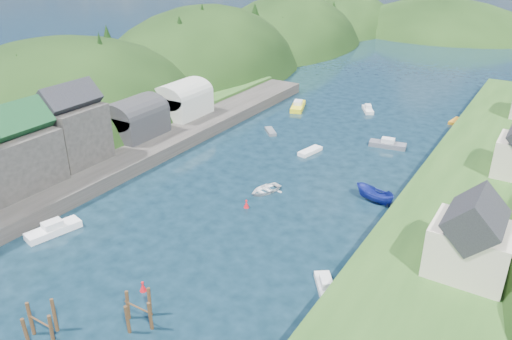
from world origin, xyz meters
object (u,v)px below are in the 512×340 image
Objects in this scene: piling_cluster_near at (41,327)px; channel_buoy_far at (246,204)px; channel_buoy_near at (143,287)px; piling_cluster_far at (139,313)px.

channel_buoy_far is (2.20, 28.40, -0.89)m from piling_cluster_near.
channel_buoy_near and channel_buoy_far have the same top height.
piling_cluster_far is 3.19× the size of channel_buoy_far.
piling_cluster_far is (5.57, 5.80, -0.18)m from piling_cluster_near.
piling_cluster_near is at bearing -105.89° from channel_buoy_near.
piling_cluster_near is at bearing -94.42° from channel_buoy_far.
piling_cluster_far is at bearing -81.51° from channel_buoy_far.
piling_cluster_near reaches higher than piling_cluster_far.
piling_cluster_near is 3.52× the size of channel_buoy_near.
piling_cluster_near is 1.10× the size of piling_cluster_far.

